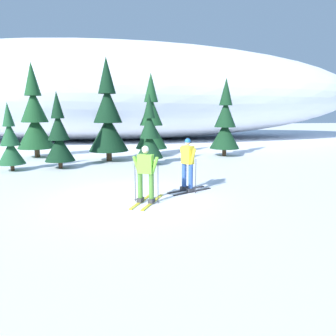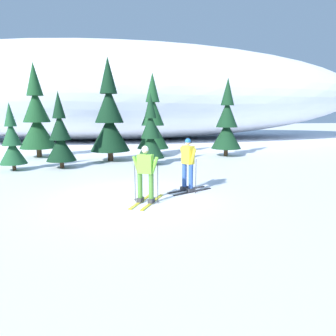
# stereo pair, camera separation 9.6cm
# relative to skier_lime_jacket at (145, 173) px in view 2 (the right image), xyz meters

# --- Properties ---
(ground_plane) EXTENTS (120.00, 120.00, 0.00)m
(ground_plane) POSITION_rel_skier_lime_jacket_xyz_m (-0.38, 0.62, -0.92)
(ground_plane) COLOR white
(skier_lime_jacket) EXTENTS (1.23, 1.78, 1.73)m
(skier_lime_jacket) POSITION_rel_skier_lime_jacket_xyz_m (0.00, 0.00, 0.00)
(skier_lime_jacket) COLOR gold
(skier_lime_jacket) RESTS_ON ground
(skier_yellow_jacket) EXTENTS (1.67, 1.13, 1.85)m
(skier_yellow_jacket) POSITION_rel_skier_lime_jacket_xyz_m (1.57, 1.10, 0.06)
(skier_yellow_jacket) COLOR black
(skier_yellow_jacket) RESTS_ON ground
(pine_tree_far_left) EXTENTS (1.22, 1.22, 3.16)m
(pine_tree_far_left) POSITION_rel_skier_lime_jacket_xyz_m (-5.53, 6.36, 0.41)
(pine_tree_far_left) COLOR #47301E
(pine_tree_far_left) RESTS_ON ground
(pine_tree_left) EXTENTS (2.16, 2.16, 5.60)m
(pine_tree_left) POSITION_rel_skier_lime_jacket_xyz_m (-5.36, 10.81, 1.43)
(pine_tree_left) COLOR #47301E
(pine_tree_left) RESTS_ON ground
(pine_tree_center_left) EXTENTS (1.42, 1.42, 3.69)m
(pine_tree_center_left) POSITION_rel_skier_lime_jacket_xyz_m (-3.41, 6.61, 0.63)
(pine_tree_center_left) COLOR #47301E
(pine_tree_center_left) RESTS_ON ground
(pine_tree_center) EXTENTS (2.18, 2.18, 5.65)m
(pine_tree_center) POSITION_rel_skier_lime_jacket_xyz_m (-1.07, 8.58, 1.45)
(pine_tree_center) COLOR #47301E
(pine_tree_center) RESTS_ON ground
(pine_tree_center_right) EXTENTS (1.42, 1.42, 3.67)m
(pine_tree_center_right) POSITION_rel_skier_lime_jacket_xyz_m (1.01, 6.86, 0.62)
(pine_tree_center_right) COLOR #47301E
(pine_tree_center_right) RESTS_ON ground
(pine_tree_right) EXTENTS (1.95, 1.95, 5.05)m
(pine_tree_right) POSITION_rel_skier_lime_jacket_xyz_m (1.52, 9.96, 1.20)
(pine_tree_right) COLOR #47301E
(pine_tree_right) RESTS_ON ground
(pine_tree_far_right) EXTENTS (1.84, 1.84, 4.76)m
(pine_tree_far_right) POSITION_rel_skier_lime_jacket_xyz_m (6.02, 9.25, 1.08)
(pine_tree_far_right) COLOR #47301E
(pine_tree_far_right) RESTS_ON ground
(snow_ridge_background) EXTENTS (51.58, 18.24, 9.29)m
(snow_ridge_background) POSITION_rel_skier_lime_jacket_xyz_m (-0.05, 23.08, 3.73)
(snow_ridge_background) COLOR white
(snow_ridge_background) RESTS_ON ground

